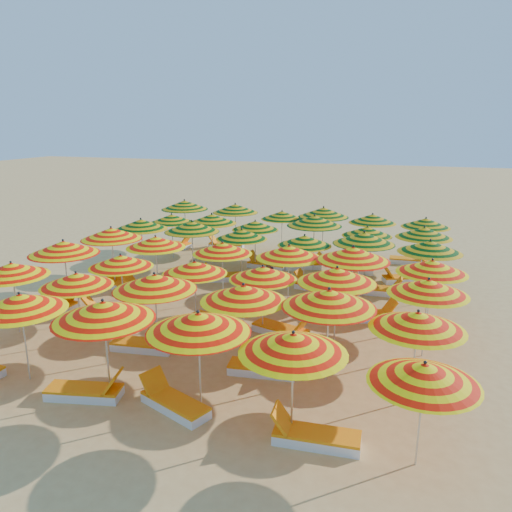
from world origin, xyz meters
name	(u,v)px	position (x,y,z in m)	size (l,w,h in m)	color
ground	(251,304)	(0.00, 0.00, 0.00)	(120.00, 120.00, 0.00)	tan
umbrella_1	(20,302)	(-3.43, -6.66, 2.00)	(2.17, 2.17, 2.27)	silver
umbrella_2	(103,311)	(-1.07, -6.72, 2.11)	(2.56, 2.56, 2.40)	silver
umbrella_3	(198,323)	(1.14, -6.58, 2.07)	(2.93, 2.93, 2.35)	silver
umbrella_4	(293,343)	(3.23, -6.75, 2.00)	(2.64, 2.64, 2.27)	silver
umbrella_5	(424,374)	(5.64, -6.90, 1.85)	(2.07, 2.07, 2.10)	silver
umbrella_6	(12,270)	(-5.80, -4.49, 1.96)	(2.32, 2.32, 2.23)	silver
umbrella_7	(76,280)	(-3.57, -4.46, 1.88)	(2.58, 2.58, 2.13)	silver
umbrella_8	(155,282)	(-1.11, -4.45, 2.06)	(2.72, 2.72, 2.34)	silver
umbrella_9	(243,293)	(1.34, -4.40, 2.02)	(2.85, 2.85, 2.29)	silver
umbrella_10	(329,299)	(3.45, -4.33, 2.10)	(2.48, 2.48, 2.39)	silver
umbrella_11	(418,321)	(5.46, -4.68, 1.95)	(2.59, 2.59, 2.22)	silver
umbrella_12	(64,248)	(-5.68, -2.38, 2.13)	(2.61, 2.61, 2.42)	silver
umbrella_13	(121,261)	(-3.48, -2.44, 1.88)	(2.48, 2.48, 2.14)	silver
umbrella_14	(195,268)	(-1.02, -2.27, 1.85)	(2.14, 2.14, 2.11)	silver
umbrella_15	(263,273)	(1.11, -2.14, 1.86)	(2.45, 2.45, 2.11)	silver
umbrella_16	(337,275)	(3.29, -2.26, 2.04)	(2.39, 2.39, 2.32)	silver
umbrella_17	(428,287)	(5.66, -2.23, 1.96)	(2.15, 2.15, 2.22)	silver
umbrella_18	(111,234)	(-5.51, 0.04, 2.10)	(2.85, 2.85, 2.38)	silver
umbrella_19	(156,242)	(-3.55, -0.15, 1.97)	(2.59, 2.59, 2.24)	silver
umbrella_20	(222,248)	(-1.04, -0.02, 1.92)	(2.46, 2.46, 2.18)	silver
umbrella_21	(289,252)	(1.34, -0.12, 2.02)	(2.53, 2.53, 2.29)	silver
umbrella_22	(353,254)	(3.42, -0.22, 2.15)	(2.70, 2.70, 2.44)	silver
umbrella_23	(432,267)	(5.76, -0.20, 1.95)	(2.65, 2.65, 2.22)	silver
umbrella_24	(141,224)	(-5.61, 2.25, 2.02)	(2.58, 2.58, 2.30)	silver
umbrella_25	(192,227)	(-3.33, 2.32, 2.06)	(2.23, 2.23, 2.34)	silver
umbrella_26	(242,234)	(-1.25, 2.44, 1.87)	(2.03, 2.03, 2.13)	silver
umbrella_27	(305,241)	(1.32, 2.19, 1.87)	(2.62, 2.62, 2.13)	silver
umbrella_28	(364,238)	(3.45, 2.37, 2.08)	(2.27, 2.27, 2.36)	silver
umbrella_29	(430,247)	(5.69, 2.09, 2.02)	(2.21, 2.21, 2.29)	silver
umbrella_30	(172,219)	(-5.44, 4.56, 1.85)	(2.22, 2.22, 2.10)	silver
umbrella_31	(212,219)	(-3.34, 4.31, 2.02)	(2.16, 2.16, 2.29)	silver
umbrella_32	(255,225)	(-1.33, 4.31, 1.85)	(2.14, 2.14, 2.11)	silver
umbrella_33	(314,221)	(1.13, 4.71, 2.14)	(3.03, 3.03, 2.43)	silver
umbrella_34	(367,231)	(3.31, 4.58, 1.87)	(2.04, 2.04, 2.12)	silver
umbrella_35	(424,233)	(5.47, 4.44, 2.00)	(2.53, 2.53, 2.27)	silver
umbrella_36	(185,205)	(-5.80, 6.59, 2.14)	(2.50, 2.50, 2.44)	silver
umbrella_37	(235,208)	(-3.26, 6.94, 2.05)	(2.45, 2.45, 2.33)	silver
umbrella_38	(282,215)	(-0.91, 6.98, 1.85)	(2.63, 2.63, 2.11)	silver
umbrella_39	(323,212)	(1.09, 6.80, 2.14)	(2.45, 2.45, 2.43)	silver
umbrella_40	(372,219)	(3.26, 6.96, 1.95)	(2.65, 2.65, 2.21)	silver
umbrella_41	(426,223)	(5.51, 6.86, 1.93)	(2.51, 2.51, 2.19)	silver
lounger_1	(86,392)	(-1.57, -6.93, 0.15)	(1.82, 0.95, 0.69)	white
lounger_2	(174,403)	(0.55, -6.71, 0.15)	(1.82, 1.18, 0.69)	white
lounger_3	(314,437)	(3.73, -6.90, 0.15)	(1.77, 0.71, 0.69)	white
lounger_4	(144,345)	(-1.61, -4.34, 0.15)	(1.79, 0.81, 0.69)	white
lounger_5	(264,368)	(1.94, -4.55, 0.15)	(1.79, 0.80, 0.69)	white
lounger_6	(55,304)	(-6.18, -2.49, 0.15)	(1.77, 0.71, 0.69)	white
lounger_7	(110,310)	(-4.08, -2.38, 0.15)	(1.82, 1.22, 0.69)	white
lounger_8	(215,322)	(-0.42, -2.18, 0.15)	(1.83, 1.06, 0.69)	white
lounger_9	(282,330)	(1.70, -2.13, 0.15)	(1.83, 1.06, 0.69)	white
lounger_10	(125,286)	(-5.01, -0.09, 0.15)	(1.83, 1.15, 0.69)	white
lounger_11	(145,288)	(-4.15, -0.05, 0.15)	(1.76, 0.69, 0.69)	white
lounger_12	(369,315)	(4.02, -0.13, 0.15)	(1.83, 1.16, 0.69)	white
lounger_13	(226,276)	(-1.85, 2.23, 0.15)	(1.82, 1.23, 0.69)	white
lounger_14	(317,286)	(1.82, 2.23, 0.15)	(1.80, 0.83, 0.69)	white
lounger_15	(378,290)	(4.04, 2.50, 0.15)	(1.77, 0.69, 0.69)	white
lounger_16	(267,265)	(-0.83, 4.34, 0.15)	(1.79, 0.77, 0.69)	white
lounger_17	(302,265)	(0.62, 4.81, 0.15)	(1.82, 1.21, 0.69)	white
lounger_18	(350,270)	(2.71, 4.73, 0.15)	(1.82, 1.01, 0.69)	white
lounger_19	(404,279)	(4.87, 4.22, 0.15)	(1.82, 1.23, 0.69)	white
lounger_20	(175,244)	(-6.30, 6.39, 0.15)	(1.79, 0.79, 0.69)	white
lounger_21	(225,245)	(-3.86, 7.08, 0.15)	(1.79, 0.77, 0.69)	white
lounger_22	(410,260)	(5.01, 7.07, 0.15)	(1.76, 0.66, 0.69)	white
beachgoer_a	(353,288)	(3.39, 0.58, 0.79)	(0.57, 0.38, 1.57)	tan
beachgoer_b	(268,276)	(0.21, 1.29, 0.65)	(0.63, 0.49, 1.29)	tan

